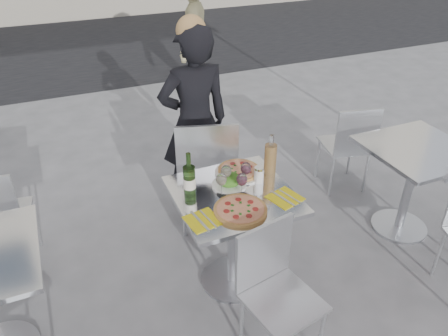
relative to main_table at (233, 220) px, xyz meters
name	(u,v)px	position (x,y,z in m)	size (l,w,h in m)	color
ground	(232,280)	(0.00, 0.00, -0.54)	(80.00, 80.00, 0.00)	#5E5E60
street_asphalt	(92,44)	(0.00, 6.50, -0.54)	(24.00, 5.00, 0.00)	black
main_table	(233,220)	(0.00, 0.00, 0.00)	(0.72, 0.72, 0.75)	#B7BABF
side_table_right	(413,172)	(1.50, 0.00, 0.00)	(0.72, 0.72, 0.75)	#B7BABF
chair_far	(207,167)	(0.06, 0.62, 0.04)	(0.56, 0.57, 0.98)	silver
chair_near	(274,282)	(0.01, -0.54, -0.05)	(0.45, 0.45, 0.83)	silver
side_chair_rfar	(350,142)	(1.41, 0.65, -0.04)	(0.46, 0.47, 0.85)	silver
woman_diner	(195,123)	(0.09, 0.97, 0.25)	(0.57, 0.38, 1.57)	black
pedestrian_b	(190,29)	(1.00, 3.67, 0.28)	(1.06, 0.61, 1.64)	tan
pizza_near	(240,210)	(-0.04, -0.18, 0.22)	(0.32, 0.32, 0.02)	tan
pizza_far	(239,171)	(0.13, 0.20, 0.23)	(0.32, 0.32, 0.03)	white
salad_plate	(229,181)	(0.01, 0.09, 0.25)	(0.22, 0.22, 0.09)	white
wine_bottle	(189,179)	(-0.25, 0.09, 0.32)	(0.07, 0.08, 0.29)	#315720
carafe	(270,159)	(0.31, 0.11, 0.33)	(0.08, 0.08, 0.29)	tan
sugar_shaker	(259,175)	(0.20, 0.06, 0.26)	(0.06, 0.06, 0.11)	white
wineglass_white_a	(221,180)	(-0.07, 0.02, 0.32)	(0.07, 0.07, 0.16)	white
wineglass_white_b	(226,172)	(-0.01, 0.09, 0.32)	(0.07, 0.07, 0.16)	white
wineglass_red_a	(242,180)	(0.04, -0.04, 0.32)	(0.07, 0.07, 0.16)	white
wineglass_red_b	(246,169)	(0.11, 0.07, 0.32)	(0.07, 0.07, 0.16)	white
napkin_left	(203,220)	(-0.27, -0.18, 0.21)	(0.21, 0.21, 0.01)	yellow
napkin_right	(285,198)	(0.27, -0.17, 0.21)	(0.22, 0.22, 0.01)	yellow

